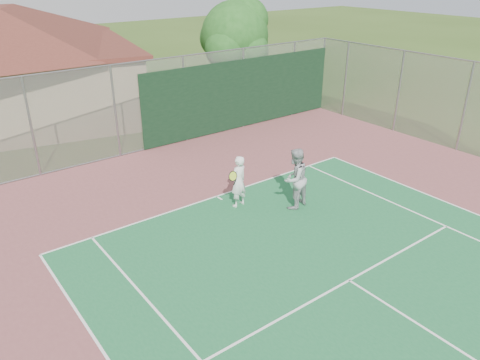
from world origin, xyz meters
name	(u,v)px	position (x,y,z in m)	size (l,w,h in m)	color
back_fence	(188,101)	(2.11, 16.98, 1.67)	(20.08, 0.11, 3.53)	gray
side_fence_right	(399,92)	(10.00, 12.50, 1.75)	(0.08, 9.00, 3.50)	gray
tree	(236,37)	(6.58, 19.60, 3.52)	(3.84, 3.64, 5.36)	#362413
player_white_front	(238,182)	(0.18, 10.96, 0.82)	(0.91, 0.64, 1.63)	white
player_grey_back	(295,179)	(1.48, 9.89, 0.94)	(1.03, 0.87, 1.88)	#A1A3A6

